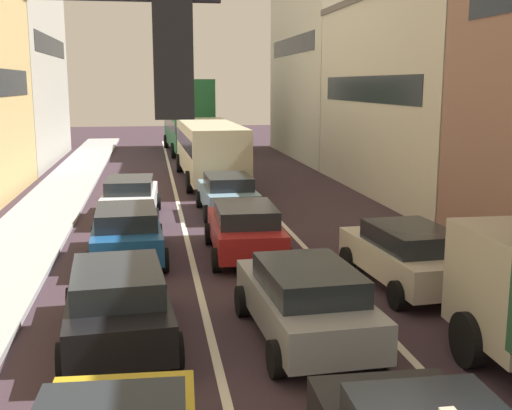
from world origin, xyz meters
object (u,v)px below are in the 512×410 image
(hatchback_centre_lane_third, at_px, (245,229))
(sedan_left_lane_fourth, at_px, (130,197))
(wagon_left_lane_second, at_px, (118,301))
(bus_mid_queue_primary, at_px, (209,146))
(coupe_centre_lane_fourth, at_px, (228,193))
(sedan_left_lane_third, at_px, (127,232))
(bus_far_queue_secondary, at_px, (187,112))
(sedan_right_lane_behind_truck, at_px, (408,254))
(sedan_centre_lane_second, at_px, (306,300))

(hatchback_centre_lane_third, xyz_separation_m, sedan_left_lane_fourth, (-3.31, 5.75, 0.00))
(wagon_left_lane_second, bearing_deg, sedan_left_lane_fourth, -3.41)
(sedan_left_lane_fourth, height_order, bus_mid_queue_primary, bus_mid_queue_primary)
(wagon_left_lane_second, distance_m, bus_mid_queue_primary, 19.99)
(coupe_centre_lane_fourth, bearing_deg, sedan_left_lane_third, 147.88)
(sedan_left_lane_fourth, xyz_separation_m, bus_far_queue_secondary, (3.34, 22.05, 2.03))
(sedan_left_lane_third, relative_size, bus_far_queue_secondary, 0.41)
(sedan_left_lane_third, bearing_deg, coupe_centre_lane_fourth, -33.24)
(hatchback_centre_lane_third, height_order, bus_mid_queue_primary, bus_mid_queue_primary)
(sedan_left_lane_third, bearing_deg, bus_mid_queue_primary, -16.53)
(coupe_centre_lane_fourth, distance_m, bus_mid_queue_primary, 8.15)
(hatchback_centre_lane_third, distance_m, sedan_left_lane_fourth, 6.63)
(sedan_right_lane_behind_truck, bearing_deg, bus_far_queue_secondary, 2.33)
(coupe_centre_lane_fourth, height_order, sedan_left_lane_fourth, same)
(hatchback_centre_lane_third, distance_m, coupe_centre_lane_fourth, 5.96)
(wagon_left_lane_second, relative_size, bus_far_queue_secondary, 0.42)
(sedan_right_lane_behind_truck, distance_m, bus_far_queue_secondary, 31.37)
(wagon_left_lane_second, relative_size, sedan_left_lane_third, 1.01)
(sedan_left_lane_fourth, bearing_deg, hatchback_centre_lane_third, -147.76)
(sedan_centre_lane_second, xyz_separation_m, sedan_left_lane_third, (-3.50, 6.27, 0.00))
(bus_mid_queue_primary, xyz_separation_m, bus_far_queue_secondary, (-0.26, 13.75, 1.07))
(sedan_left_lane_fourth, bearing_deg, wagon_left_lane_second, -177.24)
(wagon_left_lane_second, height_order, coupe_centre_lane_fourth, same)
(wagon_left_lane_second, xyz_separation_m, coupe_centre_lane_fourth, (3.45, 11.56, 0.00))
(sedan_left_lane_third, bearing_deg, sedan_left_lane_fourth, -1.58)
(hatchback_centre_lane_third, height_order, sedan_left_lane_fourth, same)
(sedan_left_lane_fourth, xyz_separation_m, sedan_right_lane_behind_truck, (6.73, -9.07, 0.00))
(coupe_centre_lane_fourth, bearing_deg, hatchback_centre_lane_third, 176.74)
(hatchback_centre_lane_third, bearing_deg, coupe_centre_lane_fourth, -0.76)
(bus_mid_queue_primary, relative_size, bus_far_queue_secondary, 1.00)
(coupe_centre_lane_fourth, bearing_deg, bus_far_queue_secondary, -0.55)
(hatchback_centre_lane_third, bearing_deg, sedan_left_lane_third, 88.19)
(hatchback_centre_lane_third, relative_size, bus_mid_queue_primary, 0.41)
(bus_far_queue_secondary, bearing_deg, wagon_left_lane_second, 172.01)
(sedan_left_lane_third, relative_size, sedan_right_lane_behind_truck, 0.99)
(sedan_left_lane_fourth, distance_m, sedan_right_lane_behind_truck, 11.30)
(sedan_left_lane_fourth, relative_size, bus_mid_queue_primary, 0.41)
(sedan_left_lane_third, height_order, bus_mid_queue_primary, bus_mid_queue_primary)
(sedan_left_lane_third, distance_m, sedan_right_lane_behind_truck, 7.54)
(coupe_centre_lane_fourth, bearing_deg, sedan_right_lane_behind_truck, -162.05)
(bus_far_queue_secondary, bearing_deg, sedan_right_lane_behind_truck, -176.20)
(coupe_centre_lane_fourth, bearing_deg, wagon_left_lane_second, 162.32)
(sedan_centre_lane_second, relative_size, hatchback_centre_lane_third, 1.01)
(wagon_left_lane_second, bearing_deg, hatchback_centre_lane_third, -33.75)
(hatchback_centre_lane_third, distance_m, sedan_left_lane_third, 3.26)
(wagon_left_lane_second, height_order, bus_mid_queue_primary, bus_mid_queue_primary)
(sedan_centre_lane_second, height_order, bus_mid_queue_primary, bus_mid_queue_primary)
(wagon_left_lane_second, relative_size, hatchback_centre_lane_third, 1.02)
(sedan_right_lane_behind_truck, height_order, bus_far_queue_secondary, bus_far_queue_secondary)
(sedan_left_lane_fourth, relative_size, bus_far_queue_secondary, 0.41)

